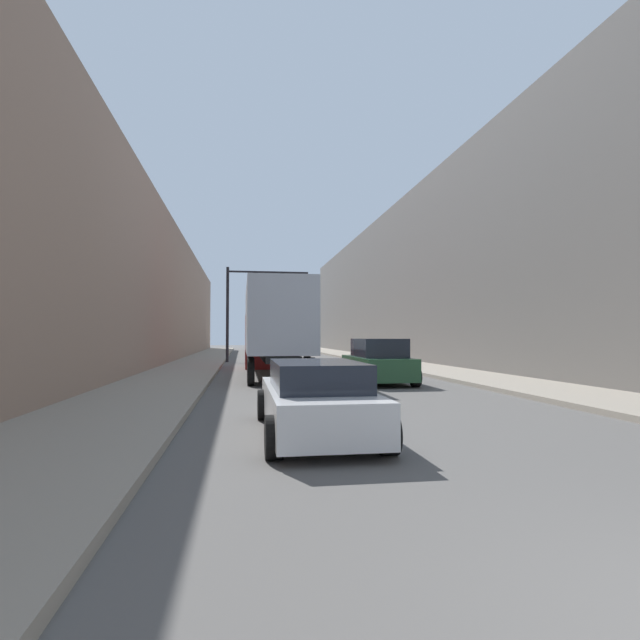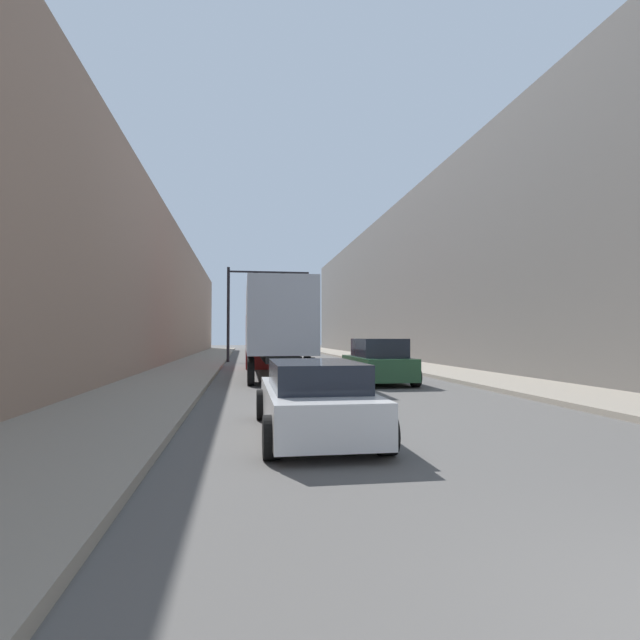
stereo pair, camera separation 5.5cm
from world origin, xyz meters
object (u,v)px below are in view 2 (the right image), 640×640
object	(u,v)px
sedan_car	(314,399)
suv_car	(378,362)
semi_truck	(273,327)
traffic_signal_gantry	(247,297)

from	to	relation	value
sedan_car	suv_car	distance (m)	10.17
semi_truck	suv_car	xyz separation A→B (m)	(3.68, -4.86, -1.40)
suv_car	sedan_car	bearing A→B (deg)	-111.83
sedan_car	suv_car	size ratio (longest dim) A/B	1.04
traffic_signal_gantry	semi_truck	bearing A→B (deg)	-84.45
traffic_signal_gantry	suv_car	bearing A→B (deg)	-73.84
semi_truck	suv_car	size ratio (longest dim) A/B	2.78
sedan_car	traffic_signal_gantry	bearing A→B (deg)	92.29
sedan_car	suv_car	xyz separation A→B (m)	(3.78, 9.44, 0.15)
sedan_car	suv_car	world-z (taller)	suv_car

